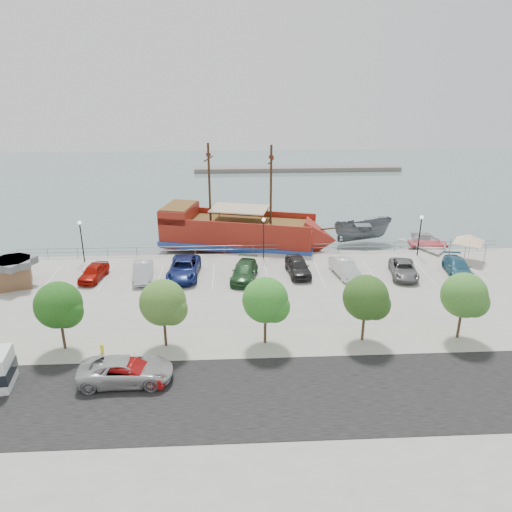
{
  "coord_description": "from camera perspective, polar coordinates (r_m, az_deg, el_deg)",
  "views": [
    {
      "loc": [
        -3.3,
        -40.79,
        18.62
      ],
      "look_at": [
        -1.0,
        2.0,
        2.0
      ],
      "focal_mm": 35.0,
      "sensor_mm": 36.0,
      "label": 1
    }
  ],
  "objects": [
    {
      "name": "pirate_ship",
      "position": [
        54.89,
        -0.63,
        2.55
      ],
      "size": [
        19.93,
        9.92,
        12.34
      ],
      "rotation": [
        0.0,
        0.0,
        -0.25
      ],
      "color": "maroon",
      "rests_on": "ground"
    },
    {
      "name": "parked_car_b",
      "position": [
        46.96,
        -12.79,
        -1.7
      ],
      "size": [
        2.02,
        4.79,
        1.54
      ],
      "primitive_type": "imported",
      "rotation": [
        0.0,
        0.0,
        0.09
      ],
      "color": "#B5B9BE",
      "rests_on": "land_slab"
    },
    {
      "name": "tree_b",
      "position": [
        36.22,
        -21.45,
        -5.42
      ],
      "size": [
        3.3,
        3.2,
        5.0
      ],
      "color": "#473321",
      "rests_on": "sidewalk"
    },
    {
      "name": "street_van",
      "position": [
        32.77,
        -14.65,
        -12.52
      ],
      "size": [
        5.86,
        2.79,
        1.61
      ],
      "primitive_type": "imported",
      "rotation": [
        0.0,
        0.0,
        1.59
      ],
      "color": "#A7A8A9",
      "rests_on": "street"
    },
    {
      "name": "parked_car_e",
      "position": [
        46.98,
        4.81,
        -1.17
      ],
      "size": [
        2.3,
        4.88,
        1.61
      ],
      "primitive_type": "imported",
      "rotation": [
        0.0,
        0.0,
        0.09
      ],
      "color": "black",
      "rests_on": "land_slab"
    },
    {
      "name": "parked_car_d",
      "position": [
        45.79,
        -1.33,
        -1.78
      ],
      "size": [
        2.98,
        5.45,
        1.5
      ],
      "primitive_type": "imported",
      "rotation": [
        0.0,
        0.0,
        -0.18
      ],
      "color": "#214925",
      "rests_on": "land_slab"
    },
    {
      "name": "fire_hydrant",
      "position": [
        36.22,
        -17.19,
        -10.07
      ],
      "size": [
        0.25,
        0.25,
        0.73
      ],
      "rotation": [
        0.0,
        0.0,
        -0.14
      ],
      "color": "yellow",
      "rests_on": "sidewalk"
    },
    {
      "name": "parked_car_a",
      "position": [
        48.15,
        -18.07,
        -1.74
      ],
      "size": [
        2.4,
        4.41,
        1.42
      ],
      "primitive_type": "imported",
      "rotation": [
        0.0,
        0.0,
        -0.18
      ],
      "color": "#A00E05",
      "rests_on": "land_slab"
    },
    {
      "name": "far_shore",
      "position": [
        98.6,
        4.81,
        9.89
      ],
      "size": [
        40.0,
        3.0,
        0.8
      ],
      "primitive_type": "cube",
      "color": "slate",
      "rests_on": "ground"
    },
    {
      "name": "tree_c",
      "position": [
        34.63,
        -10.36,
        -5.44
      ],
      "size": [
        3.3,
        3.2,
        5.0
      ],
      "color": "#473321",
      "rests_on": "sidewalk"
    },
    {
      "name": "parked_car_h",
      "position": [
        50.59,
        22.06,
        -1.17
      ],
      "size": [
        2.61,
        5.1,
        1.42
      ],
      "primitive_type": "imported",
      "rotation": [
        0.0,
        0.0,
        -0.13
      ],
      "color": "#265C76",
      "rests_on": "land_slab"
    },
    {
      "name": "dock_mid",
      "position": [
        54.69,
        8.42,
        0.16
      ],
      "size": [
        7.15,
        2.75,
        0.4
      ],
      "primitive_type": "cube",
      "rotation": [
        0.0,
        0.0,
        -0.11
      ],
      "color": "gray",
      "rests_on": "ground"
    },
    {
      "name": "tree_f",
      "position": [
        38.06,
        22.91,
        -4.33
      ],
      "size": [
        3.3,
        3.2,
        5.0
      ],
      "color": "#473321",
      "rests_on": "sidewalk"
    },
    {
      "name": "parked_car_c",
      "position": [
        46.78,
        -8.24,
        -1.39
      ],
      "size": [
        3.02,
        6.05,
        1.65
      ],
      "primitive_type": "imported",
      "rotation": [
        0.0,
        0.0,
        -0.05
      ],
      "color": "navy",
      "rests_on": "land_slab"
    },
    {
      "name": "lamp_post_right",
      "position": [
        53.43,
        18.28,
        3.04
      ],
      "size": [
        0.36,
        0.36,
        4.28
      ],
      "color": "black",
      "rests_on": "land_slab"
    },
    {
      "name": "sidewalk",
      "position": [
        36.13,
        2.64,
        -9.83
      ],
      "size": [
        100.0,
        4.0,
        0.05
      ],
      "primitive_type": "cube",
      "color": "gray",
      "rests_on": "land_slab"
    },
    {
      "name": "tree_e",
      "position": [
        35.6,
        12.67,
        -4.85
      ],
      "size": [
        3.3,
        3.2,
        5.0
      ],
      "color": "#473321",
      "rests_on": "sidewalk"
    },
    {
      "name": "canopy_tent",
      "position": [
        53.85,
        23.25,
        2.27
      ],
      "size": [
        4.44,
        4.44,
        3.14
      ],
      "rotation": [
        0.0,
        0.0,
        0.2
      ],
      "color": "slate",
      "rests_on": "land_slab"
    },
    {
      "name": "parked_car_g",
      "position": [
        48.43,
        16.52,
        -1.46
      ],
      "size": [
        3.09,
        5.24,
        1.37
      ],
      "primitive_type": "imported",
      "rotation": [
        0.0,
        0.0,
        -0.17
      ],
      "color": "slate",
      "rests_on": "land_slab"
    },
    {
      "name": "street_sedan",
      "position": [
        32.57,
        -13.89,
        -12.87
      ],
      "size": [
        4.51,
        2.3,
        1.42
      ],
      "primitive_type": "imported",
      "rotation": [
        0.0,
        0.0,
        1.38
      ],
      "color": "maroon",
      "rests_on": "street"
    },
    {
      "name": "lamp_post_left",
      "position": [
        51.95,
        -19.37,
        2.4
      ],
      "size": [
        0.36,
        0.36,
        4.28
      ],
      "color": "black",
      "rests_on": "land_slab"
    },
    {
      "name": "patrol_boat",
      "position": [
        58.95,
        12.06,
        2.66
      ],
      "size": [
        7.24,
        3.54,
        2.69
      ],
      "primitive_type": "imported",
      "rotation": [
        0.0,
        0.0,
        1.71
      ],
      "color": "#5A5F64",
      "rests_on": "ground"
    },
    {
      "name": "lamp_post_mid",
      "position": [
        49.93,
        0.87,
        2.89
      ],
      "size": [
        0.36,
        0.36,
        4.28
      ],
      "color": "black",
      "rests_on": "land_slab"
    },
    {
      "name": "land_slab",
      "position": [
        27.79,
        4.99,
        -22.67
      ],
      "size": [
        100.0,
        58.0,
        1.2
      ],
      "primitive_type": "cube",
      "color": "gray",
      "rests_on": "ground"
    },
    {
      "name": "seawall_railing",
      "position": [
        51.96,
        0.76,
        0.82
      ],
      "size": [
        50.0,
        0.06,
        1.0
      ],
      "color": "slate",
      "rests_on": "land_slab"
    },
    {
      "name": "dock_west",
      "position": [
        54.55,
        -13.34,
        -0.28
      ],
      "size": [
        6.39,
        2.17,
        0.36
      ],
      "primitive_type": "cube",
      "rotation": [
        0.0,
        0.0,
        -0.06
      ],
      "color": "gray",
      "rests_on": "ground"
    },
    {
      "name": "parked_car_f",
      "position": [
        47.31,
        10.12,
        -1.34
      ],
      "size": [
        2.39,
        4.76,
        1.5
      ],
      "primitive_type": "imported",
      "rotation": [
        0.0,
        0.0,
        0.18
      ],
      "color": "silver",
      "rests_on": "land_slab"
    },
    {
      "name": "ground",
      "position": [
        45.38,
        1.4,
        -4.42
      ],
      "size": [
        160.0,
        160.0,
        0.0
      ],
      "primitive_type": "plane",
      "color": "slate"
    },
    {
      "name": "dock_east",
      "position": [
        56.94,
        16.75,
        0.31
      ],
      "size": [
        6.92,
        4.5,
        0.38
      ],
      "primitive_type": "cube",
      "rotation": [
        0.0,
        0.0,
        0.42
      ],
      "color": "gray",
      "rests_on": "ground"
    },
    {
      "name": "speedboat",
      "position": [
        57.9,
        18.99,
        1.0
      ],
      "size": [
        5.94,
        7.87,
        1.54
      ],
      "primitive_type": "imported",
      "rotation": [
        0.0,
        0.0,
        -0.09
      ],
      "color": "silver",
      "rests_on": "ground"
    },
    {
      "name": "street",
      "position": [
        31.17,
        3.75,
        -15.51
      ],
      "size": [
        100.0,
        8.0,
        0.04
      ],
      "primitive_type": "cube",
      "color": "black",
      "rests_on": "land_slab"
    },
    {
      "name": "shed",
      "position": [
        49.2,
        -25.96,
        -1.61
      ],
      "size": [
        3.92,
        3.92,
        2.53
      ],
      "rotation": [
        0.0,
        0.0,
        0.34
      ],
      "color": "brown",
      "rests_on": "land_slab"
    },
    {
      "name": "tree_d",
      "position": [
        34.41,
        1.33,
        -5.25
      ],
      "size": [
        3.3,
        3.2,
        5.0
      ],
      "color": "#473321",
      "rests_on": "sidewalk"
    }
  ]
}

